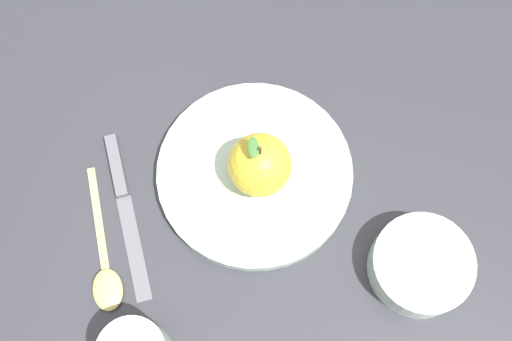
{
  "coord_description": "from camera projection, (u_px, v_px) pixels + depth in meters",
  "views": [
    {
      "loc": [
        -0.07,
        0.22,
        0.7
      ],
      "look_at": [
        -0.0,
        -0.02,
        0.02
      ],
      "focal_mm": 43.02,
      "sensor_mm": 36.0,
      "label": 1
    }
  ],
  "objects": [
    {
      "name": "spoon",
      "position": [
        105.0,
        273.0,
        0.7
      ],
      "size": [
        0.1,
        0.16,
        0.01
      ],
      "color": "#D8B766",
      "rests_on": "ground_plane"
    },
    {
      "name": "knife",
      "position": [
        124.0,
        200.0,
        0.73
      ],
      "size": [
        0.12,
        0.19,
        0.01
      ],
      "color": "#59595E",
      "rests_on": "ground_plane"
    },
    {
      "name": "ground_plane",
      "position": [
        251.0,
        188.0,
        0.74
      ],
      "size": [
        2.4,
        2.4,
        0.0
      ],
      "primitive_type": "plane",
      "color": "#2D2D33"
    },
    {
      "name": "side_bowl",
      "position": [
        421.0,
        265.0,
        0.68
      ],
      "size": [
        0.11,
        0.11,
        0.04
      ],
      "color": "#B2C6B2",
      "rests_on": "ground_plane"
    },
    {
      "name": "apple",
      "position": [
        260.0,
        165.0,
        0.69
      ],
      "size": [
        0.07,
        0.07,
        0.09
      ],
      "color": "gold",
      "rests_on": "dinner_plate"
    },
    {
      "name": "dinner_plate",
      "position": [
        256.0,
        173.0,
        0.73
      ],
      "size": [
        0.23,
        0.23,
        0.02
      ],
      "color": "#B2C6B2",
      "rests_on": "ground_plane"
    }
  ]
}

